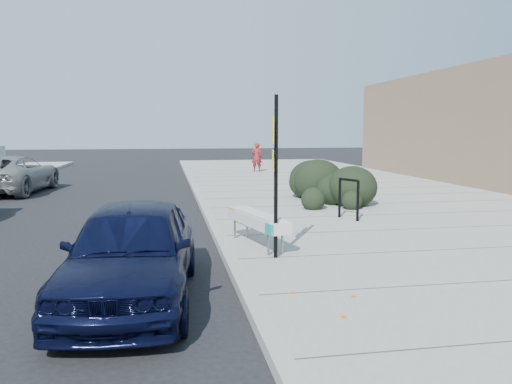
% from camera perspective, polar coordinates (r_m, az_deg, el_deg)
% --- Properties ---
extents(ground, '(120.00, 120.00, 0.00)m').
position_cam_1_polar(ground, '(9.02, -2.78, -8.62)').
color(ground, black).
rests_on(ground, ground).
extents(sidewalk_near, '(11.20, 50.00, 0.15)m').
position_cam_1_polar(sidewalk_near, '(15.36, 15.85, -2.07)').
color(sidewalk_near, gray).
rests_on(sidewalk_near, ground).
extents(curb_near, '(0.22, 50.00, 0.17)m').
position_cam_1_polar(curb_near, '(13.86, -5.46, -2.75)').
color(curb_near, '#9E9E99').
rests_on(curb_near, ground).
extents(bench, '(0.95, 2.21, 0.65)m').
position_cam_1_polar(bench, '(9.94, 0.10, -3.22)').
color(bench, gray).
rests_on(bench, sidewalk_near).
extents(bike_rack, '(0.33, 0.68, 1.06)m').
position_cam_1_polar(bike_rack, '(13.07, 10.54, -0.32)').
color(bike_rack, black).
rests_on(bike_rack, sidewalk_near).
extents(sign_post, '(0.13, 0.33, 2.91)m').
position_cam_1_polar(sign_post, '(8.85, 2.19, 2.82)').
color(sign_post, black).
rests_on(sign_post, sidewalk_near).
extents(hedge, '(2.27, 4.17, 1.52)m').
position_cam_1_polar(hedge, '(16.50, 7.89, 1.67)').
color(hedge, black).
rests_on(hedge, sidewalk_near).
extents(sedan_navy, '(2.06, 4.37, 1.45)m').
position_cam_1_polar(sedan_navy, '(7.40, -13.95, -6.54)').
color(sedan_navy, black).
rests_on(sedan_navy, ground).
extents(suv_silver, '(2.90, 5.47, 1.46)m').
position_cam_1_polar(suv_silver, '(21.82, -26.10, 1.84)').
color(suv_silver, gray).
rests_on(suv_silver, ground).
extents(pedestrian, '(0.61, 0.41, 1.62)m').
position_cam_1_polar(pedestrian, '(27.91, 0.08, 4.01)').
color(pedestrian, maroon).
rests_on(pedestrian, sidewalk_near).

